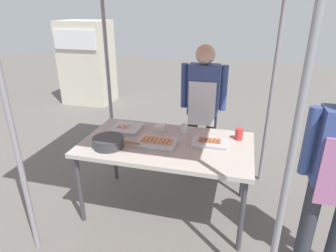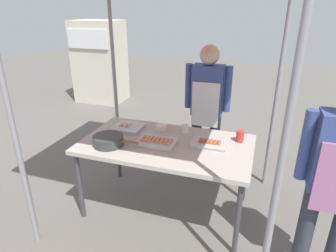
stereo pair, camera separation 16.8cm
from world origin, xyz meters
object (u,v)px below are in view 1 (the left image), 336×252
tray_meat_skewers (126,128)px  neighbor_stall_left (87,63)px  drink_cup_near_edge (184,128)px  vendor_woman (203,102)px  drink_cup_by_wok (239,134)px  cooking_wok (109,142)px  stall_table (167,148)px  condiment_bowl (160,128)px  tray_grilled_sausages (210,142)px  tray_pork_links (157,142)px

tray_meat_skewers → neighbor_stall_left: bearing=125.4°
drink_cup_near_edge → neighbor_stall_left: (-2.65, 2.80, 0.05)m
neighbor_stall_left → vendor_woman: bearing=-39.7°
vendor_woman → neighbor_stall_left: neighbor_stall_left is taller
drink_cup_by_wok → cooking_wok: bearing=-157.8°
stall_table → drink_cup_near_edge: drink_cup_near_edge is taller
drink_cup_by_wok → neighbor_stall_left: size_ratio=0.07×
cooking_wok → condiment_bowl: size_ratio=3.64×
tray_grilled_sausages → stall_table: bearing=-170.2°
stall_table → cooking_wok: 0.55m
vendor_woman → neighbor_stall_left: bearing=-39.7°
tray_meat_skewers → drink_cup_by_wok: (1.14, 0.06, 0.04)m
cooking_wok → neighbor_stall_left: 3.90m
tray_grilled_sausages → vendor_woman: bearing=103.7°
drink_cup_by_wok → vendor_woman: size_ratio=0.07×
drink_cup_by_wok → stall_table: bearing=-159.4°
cooking_wok → drink_cup_near_edge: cooking_wok is taller
tray_grilled_sausages → neighbor_stall_left: 4.22m
tray_pork_links → tray_meat_skewers: bearing=148.9°
stall_table → neighbor_stall_left: size_ratio=0.96×
cooking_wok → condiment_bowl: (0.34, 0.50, -0.03)m
cooking_wok → drink_cup_by_wok: (1.14, 0.47, 0.00)m
tray_pork_links → cooking_wok: 0.44m
drink_cup_near_edge → tray_meat_skewers: bearing=-170.8°
stall_table → neighbor_stall_left: 4.01m
vendor_woman → drink_cup_by_wok: bearing=128.7°
drink_cup_by_wok → tray_meat_skewers: bearing=-177.1°
condiment_bowl → vendor_woman: (0.37, 0.51, 0.15)m
tray_grilled_sausages → tray_pork_links: tray_pork_links is taller
stall_table → tray_meat_skewers: 0.53m
drink_cup_near_edge → drink_cup_by_wok: drink_cup_by_wok is taller
tray_meat_skewers → drink_cup_by_wok: size_ratio=2.71×
tray_pork_links → tray_grilled_sausages: bearing=14.6°
tray_pork_links → vendor_woman: vendor_woman is taller
drink_cup_by_wok → vendor_woman: 0.70m
tray_grilled_sausages → neighbor_stall_left: size_ratio=0.19×
drink_cup_near_edge → tray_pork_links: bearing=-118.7°
stall_table → tray_grilled_sausages: tray_grilled_sausages is taller
tray_grilled_sausages → cooking_wok: bearing=-162.0°
tray_meat_skewers → condiment_bowl: condiment_bowl is taller
drink_cup_near_edge → vendor_woman: 0.53m
stall_table → vendor_woman: (0.22, 0.78, 0.23)m
stall_table → tray_meat_skewers: bearing=158.8°
stall_table → tray_pork_links: 0.12m
drink_cup_near_edge → vendor_woman: (0.12, 0.50, 0.13)m
stall_table → drink_cup_by_wok: drink_cup_by_wok is taller
cooking_wok → drink_cup_by_wok: bearing=22.2°
stall_table → tray_pork_links: (-0.08, -0.06, 0.07)m
cooking_wok → vendor_woman: (0.71, 1.00, 0.13)m
tray_pork_links → drink_cup_near_edge: (0.19, 0.34, 0.02)m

